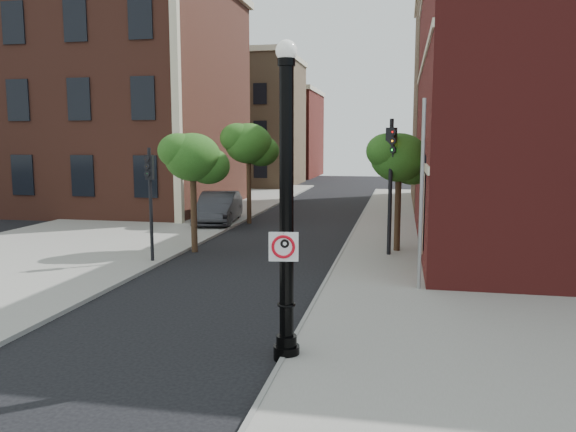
% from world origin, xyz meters
% --- Properties ---
extents(ground, '(120.00, 120.00, 0.00)m').
position_xyz_m(ground, '(0.00, 0.00, 0.00)').
color(ground, black).
rests_on(ground, ground).
extents(sidewalk_right, '(8.00, 60.00, 0.12)m').
position_xyz_m(sidewalk_right, '(6.00, 10.00, 0.06)').
color(sidewalk_right, gray).
rests_on(sidewalk_right, ground).
extents(sidewalk_left, '(10.00, 50.00, 0.12)m').
position_xyz_m(sidewalk_left, '(-9.00, 18.00, 0.06)').
color(sidewalk_left, gray).
rests_on(sidewalk_left, ground).
extents(curb_edge, '(0.10, 60.00, 0.14)m').
position_xyz_m(curb_edge, '(2.05, 10.00, 0.07)').
color(curb_edge, gray).
rests_on(curb_edge, ground).
extents(victorian_building, '(18.60, 14.60, 17.95)m').
position_xyz_m(victorian_building, '(-16.00, 23.97, 8.74)').
color(victorian_building, brown).
rests_on(victorian_building, ground).
extents(bg_building_tan_a, '(12.00, 12.00, 12.00)m').
position_xyz_m(bg_building_tan_a, '(-12.00, 44.00, 6.00)').
color(bg_building_tan_a, '#856748').
rests_on(bg_building_tan_a, ground).
extents(bg_building_red, '(12.00, 12.00, 10.00)m').
position_xyz_m(bg_building_red, '(-12.00, 58.00, 5.00)').
color(bg_building_red, maroon).
rests_on(bg_building_red, ground).
extents(lamppost, '(0.52, 0.52, 6.20)m').
position_xyz_m(lamppost, '(2.07, 0.45, 2.87)').
color(lamppost, black).
rests_on(lamppost, ground).
extents(no_parking_sign, '(0.57, 0.13, 0.57)m').
position_xyz_m(no_parking_sign, '(2.05, 0.29, 2.32)').
color(no_parking_sign, white).
rests_on(no_parking_sign, ground).
extents(parked_car, '(2.47, 5.34, 1.69)m').
position_xyz_m(parked_car, '(-5.15, 17.81, 0.85)').
color(parked_car, '#28282D').
rests_on(parked_car, ground).
extents(traffic_signal_left, '(0.29, 0.35, 4.11)m').
position_xyz_m(traffic_signal_left, '(-4.37, 8.09, 2.77)').
color(traffic_signal_left, black).
rests_on(traffic_signal_left, ground).
extents(traffic_signal_right, '(0.42, 0.46, 5.14)m').
position_xyz_m(traffic_signal_right, '(3.84, 10.87, 3.46)').
color(traffic_signal_right, black).
rests_on(traffic_signal_right, ground).
extents(utility_pole, '(0.11, 0.11, 5.51)m').
position_xyz_m(utility_pole, '(4.80, 6.07, 2.75)').
color(utility_pole, '#999999').
rests_on(utility_pole, ground).
extents(street_tree_a, '(2.58, 2.33, 4.64)m').
position_xyz_m(street_tree_a, '(-3.66, 10.50, 3.66)').
color(street_tree_a, '#332514').
rests_on(street_tree_a, ground).
extents(street_tree_b, '(2.92, 2.64, 5.26)m').
position_xyz_m(street_tree_b, '(-3.60, 18.40, 4.15)').
color(street_tree_b, '#332514').
rests_on(street_tree_b, ground).
extents(street_tree_c, '(2.57, 2.33, 4.64)m').
position_xyz_m(street_tree_c, '(4.15, 11.79, 3.65)').
color(street_tree_c, '#332514').
rests_on(street_tree_c, ground).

